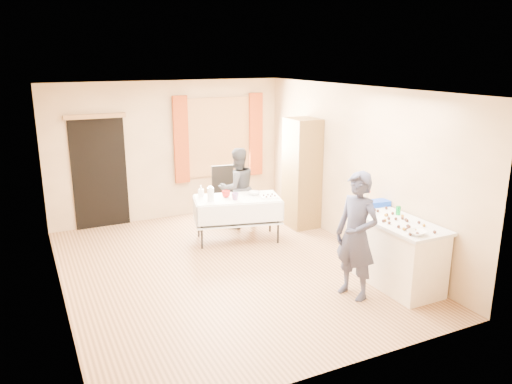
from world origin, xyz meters
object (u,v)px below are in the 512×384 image
woman (237,188)px  party_table (237,215)px  counter (394,252)px  girl (357,236)px  cabinet (302,173)px  chair (225,205)px

woman → party_table: bearing=64.7°
counter → girl: bearing=-173.9°
cabinet → girl: size_ratio=1.19×
girl → woman: girl is taller
cabinet → party_table: bearing=-172.4°
party_table → girl: girl is taller
counter → chair: bearing=106.3°
counter → party_table: 2.76m
counter → chair: size_ratio=1.39×
party_table → counter: bearing=-49.0°
counter → girl: girl is taller
counter → cabinet: bearing=87.8°
party_table → cabinet: bearing=21.6°
party_table → woman: 0.75m
cabinet → counter: bearing=-92.2°
party_table → chair: chair is taller
chair → counter: bearing=-66.0°
cabinet → chair: 1.59m
woman → chair: bearing=-82.7°
chair → girl: bearing=-77.2°
counter → chair: 3.68m
cabinet → party_table: cabinet is taller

